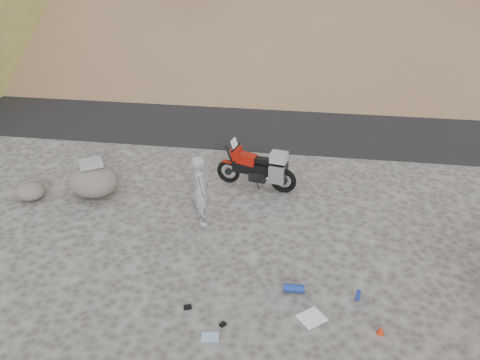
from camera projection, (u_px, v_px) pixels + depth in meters
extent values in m
plane|color=#454240|center=(216.00, 254.00, 10.21)|extent=(140.00, 140.00, 0.00)
cube|color=black|center=(262.00, 115.00, 18.08)|extent=(120.00, 7.00, 0.05)
torus|color=black|center=(228.00, 171.00, 13.04)|extent=(0.69, 0.25, 0.68)
cylinder|color=black|center=(228.00, 171.00, 13.04)|extent=(0.21, 0.10, 0.20)
torus|color=black|center=(283.00, 181.00, 12.56)|extent=(0.73, 0.28, 0.72)
cylinder|color=black|center=(283.00, 181.00, 12.56)|extent=(0.24, 0.12, 0.23)
cylinder|color=black|center=(231.00, 160.00, 12.84)|extent=(0.39, 0.13, 0.83)
cylinder|color=black|center=(236.00, 147.00, 12.61)|extent=(0.17, 0.63, 0.05)
cube|color=black|center=(255.00, 168.00, 12.70)|extent=(1.25, 0.48, 0.31)
cube|color=black|center=(258.00, 176.00, 12.76)|extent=(0.51, 0.39, 0.29)
cube|color=maroon|center=(247.00, 159.00, 12.65)|extent=(0.59, 0.41, 0.32)
cube|color=maroon|center=(237.00, 153.00, 12.68)|extent=(0.37, 0.40, 0.36)
cube|color=silver|center=(234.00, 144.00, 12.58)|extent=(0.18, 0.32, 0.26)
cube|color=black|center=(264.00, 161.00, 12.49)|extent=(0.60, 0.33, 0.12)
cube|color=black|center=(278.00, 164.00, 12.39)|extent=(0.39, 0.25, 0.10)
cube|color=silver|center=(276.00, 176.00, 12.26)|extent=(0.43, 0.20, 0.46)
cube|color=silver|center=(282.00, 167.00, 12.70)|extent=(0.43, 0.20, 0.46)
cube|color=gray|center=(279.00, 157.00, 12.29)|extent=(0.49, 0.42, 0.27)
cube|color=maroon|center=(228.00, 162.00, 12.89)|extent=(0.33, 0.18, 0.04)
cylinder|color=black|center=(258.00, 185.00, 12.68)|extent=(0.07, 0.21, 0.37)
cylinder|color=silver|center=(275.00, 179.00, 12.47)|extent=(0.48, 0.18, 0.13)
imported|color=gray|center=(202.00, 221.00, 11.39)|extent=(0.64, 0.75, 1.75)
ellipsoid|color=#554F49|center=(93.00, 181.00, 12.35)|extent=(1.65, 1.54, 0.86)
cube|color=gray|center=(90.00, 163.00, 12.11)|extent=(0.82, 0.78, 0.18)
ellipsoid|color=#554F49|center=(31.00, 191.00, 12.26)|extent=(0.81, 0.73, 0.46)
cube|color=white|center=(312.00, 318.00, 8.52)|extent=(0.61, 0.60, 0.02)
cylinder|color=navy|center=(294.00, 288.00, 9.12)|extent=(0.42, 0.18, 0.16)
cylinder|color=navy|center=(358.00, 295.00, 8.89)|extent=(0.11, 0.11, 0.23)
cone|color=#B4290C|center=(381.00, 330.00, 8.15)|extent=(0.15, 0.15, 0.18)
cube|color=black|center=(188.00, 307.00, 8.74)|extent=(0.17, 0.15, 0.04)
cube|color=black|center=(223.00, 324.00, 8.36)|extent=(0.14, 0.15, 0.04)
cube|color=#89ACD5|center=(210.00, 337.00, 8.11)|extent=(0.34, 0.27, 0.01)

